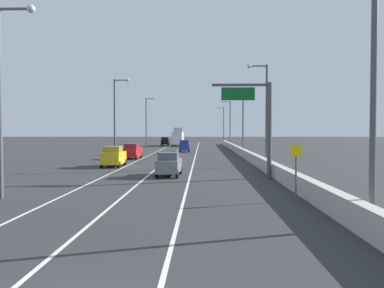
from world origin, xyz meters
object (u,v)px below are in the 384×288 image
(lamp_post_left_mid, at_px, (116,113))
(car_yellow_0, at_px, (114,157))
(speed_advisory_sign, at_px, (296,168))
(car_black_1, at_px, (165,141))
(overhead_sign_gantry, at_px, (260,118))
(lamp_post_left_near, at_px, (4,89))
(box_truck, at_px, (178,138))
(lamp_post_right_near, at_px, (367,71))
(lamp_post_right_fourth, at_px, (229,120))
(car_gray_2, at_px, (169,164))
(car_red_3, at_px, (132,151))
(lamp_post_left_far, at_px, (147,119))
(lamp_post_right_second, at_px, (264,108))
(car_blue_4, at_px, (184,146))
(lamp_post_right_fifth, at_px, (223,123))
(lamp_post_right_third, at_px, (242,117))

(lamp_post_left_mid, distance_m, car_yellow_0, 12.61)
(speed_advisory_sign, relative_size, car_black_1, 0.73)
(speed_advisory_sign, bearing_deg, overhead_sign_gantry, 92.49)
(lamp_post_left_near, height_order, box_truck, lamp_post_left_near)
(lamp_post_left_mid, relative_size, car_black_1, 2.57)
(lamp_post_right_near, height_order, lamp_post_right_fourth, same)
(car_gray_2, xyz_separation_m, car_red_3, (-6.48, 19.55, 0.03))
(lamp_post_left_mid, distance_m, car_gray_2, 22.01)
(car_red_3, bearing_deg, box_truck, 85.62)
(lamp_post_right_near, height_order, car_red_3, lamp_post_right_near)
(car_yellow_0, xyz_separation_m, box_truck, (3.30, 55.06, 0.96))
(speed_advisory_sign, xyz_separation_m, lamp_post_left_near, (-15.77, 0.40, 4.27))
(car_gray_2, bearing_deg, car_red_3, 108.33)
(speed_advisory_sign, distance_m, lamp_post_right_near, 7.17)
(lamp_post_left_far, height_order, car_black_1, lamp_post_left_far)
(speed_advisory_sign, relative_size, lamp_post_right_second, 0.28)
(car_black_1, bearing_deg, car_blue_4, -78.43)
(lamp_post_right_near, relative_size, car_yellow_0, 2.49)
(lamp_post_right_fifth, bearing_deg, lamp_post_right_fourth, -89.75)
(lamp_post_left_far, relative_size, car_blue_4, 2.59)
(speed_advisory_sign, bearing_deg, car_yellow_0, 125.50)
(car_black_1, height_order, box_truck, box_truck)
(car_black_1, bearing_deg, lamp_post_left_mid, -92.50)
(lamp_post_left_mid, height_order, box_truck, lamp_post_left_mid)
(lamp_post_right_near, relative_size, box_truck, 1.33)
(lamp_post_right_third, relative_size, lamp_post_left_near, 1.00)
(car_gray_2, relative_size, car_red_3, 0.95)
(lamp_post_right_fourth, distance_m, car_black_1, 17.63)
(lamp_post_left_near, bearing_deg, lamp_post_right_second, 48.85)
(lamp_post_right_fifth, bearing_deg, lamp_post_right_near, -89.86)
(lamp_post_left_mid, bearing_deg, lamp_post_left_far, 90.30)
(speed_advisory_sign, relative_size, lamp_post_right_near, 0.28)
(overhead_sign_gantry, distance_m, car_blue_4, 39.14)
(speed_advisory_sign, relative_size, lamp_post_left_far, 0.28)
(car_yellow_0, height_order, car_gray_2, car_yellow_0)
(lamp_post_left_far, bearing_deg, car_yellow_0, -86.90)
(lamp_post_right_fourth, xyz_separation_m, car_gray_2, (-8.92, -59.80, -5.05))
(lamp_post_right_third, relative_size, car_yellow_0, 2.49)
(lamp_post_left_mid, relative_size, lamp_post_left_far, 1.00)
(lamp_post_right_fifth, height_order, car_black_1, lamp_post_right_fifth)
(car_black_1, bearing_deg, lamp_post_right_second, -75.03)
(speed_advisory_sign, distance_m, car_gray_2, 13.88)
(lamp_post_right_near, distance_m, lamp_post_right_third, 51.29)
(lamp_post_right_second, bearing_deg, lamp_post_left_mid, 147.74)
(lamp_post_right_fifth, xyz_separation_m, lamp_post_left_mid, (-17.36, -65.80, 0.00))
(car_red_3, bearing_deg, lamp_post_right_third, 42.83)
(car_gray_2, bearing_deg, lamp_post_right_near, -62.14)
(lamp_post_left_mid, bearing_deg, speed_advisory_sign, -62.50)
(overhead_sign_gantry, distance_m, speed_advisory_sign, 10.62)
(speed_advisory_sign, distance_m, lamp_post_left_near, 16.34)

